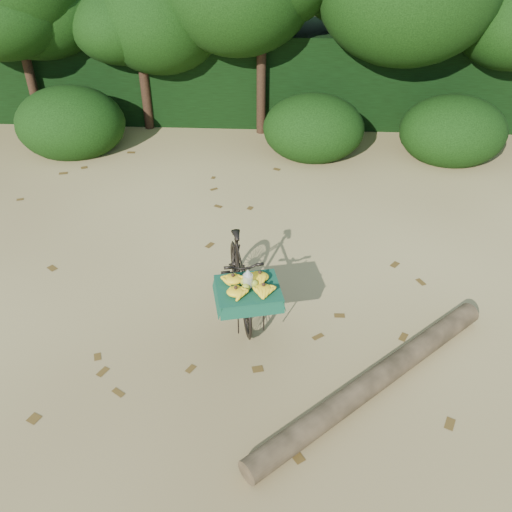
{
  "coord_description": "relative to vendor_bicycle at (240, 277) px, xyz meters",
  "views": [
    {
      "loc": [
        0.95,
        -5.09,
        4.39
      ],
      "look_at": [
        0.69,
        -0.22,
        0.87
      ],
      "focal_mm": 38.0,
      "sensor_mm": 36.0,
      "label": 1
    }
  ],
  "objects": [
    {
      "name": "vendor_bicycle",
      "position": [
        0.0,
        0.0,
        0.0
      ],
      "size": [
        0.91,
        1.73,
        0.94
      ],
      "rotation": [
        0.0,
        0.0,
        0.23
      ],
      "color": "black",
      "rests_on": "ground"
    },
    {
      "name": "hedge_backdrop",
      "position": [
        -0.5,
        6.41,
        0.42
      ],
      "size": [
        26.0,
        1.8,
        1.8
      ],
      "primitive_type": "cube",
      "color": "black",
      "rests_on": "ground"
    },
    {
      "name": "ground",
      "position": [
        -0.5,
        0.11,
        -0.48
      ],
      "size": [
        80.0,
        80.0,
        0.0
      ],
      "primitive_type": "plane",
      "color": "tan",
      "rests_on": "ground"
    },
    {
      "name": "fallen_log",
      "position": [
        1.46,
        -1.19,
        -0.36
      ],
      "size": [
        2.65,
        2.4,
        0.24
      ],
      "primitive_type": "cylinder",
      "rotation": [
        1.57,
        0.0,
        -0.84
      ],
      "color": "brown",
      "rests_on": "ground"
    },
    {
      "name": "bush_clumps",
      "position": [
        -0.0,
        4.41,
        -0.03
      ],
      "size": [
        8.8,
        1.7,
        0.9
      ],
      "primitive_type": null,
      "color": "black",
      "rests_on": "ground"
    },
    {
      "name": "leaf_litter",
      "position": [
        -0.5,
        0.76,
        -0.47
      ],
      "size": [
        7.0,
        7.3,
        0.01
      ],
      "primitive_type": null,
      "color": "#503A15",
      "rests_on": "ground"
    },
    {
      "name": "tree_row",
      "position": [
        -1.15,
        5.61,
        1.52
      ],
      "size": [
        14.5,
        2.0,
        4.0
      ],
      "primitive_type": null,
      "color": "black",
      "rests_on": "ground"
    }
  ]
}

